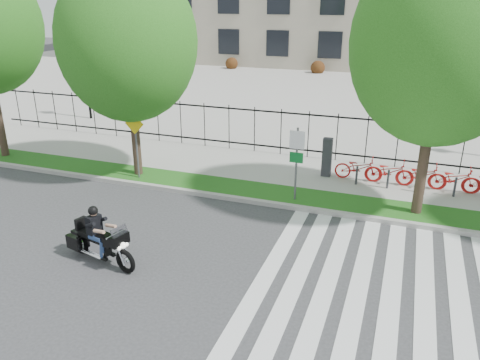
% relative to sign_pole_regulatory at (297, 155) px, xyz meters
% --- Properties ---
extents(ground, '(120.00, 120.00, 0.00)m').
position_rel_sign_pole_regulatory_xyz_m(ground, '(-1.79, -4.58, -1.74)').
color(ground, '#343336').
rests_on(ground, ground).
extents(curb, '(60.00, 0.20, 0.15)m').
position_rel_sign_pole_regulatory_xyz_m(curb, '(-1.79, -0.48, -1.66)').
color(curb, '#A09D96').
rests_on(curb, ground).
extents(grass_verge, '(60.00, 1.50, 0.15)m').
position_rel_sign_pole_regulatory_xyz_m(grass_verge, '(-1.79, 0.37, -1.66)').
color(grass_verge, '#184F13').
rests_on(grass_verge, ground).
extents(sidewalk, '(60.00, 3.50, 0.15)m').
position_rel_sign_pole_regulatory_xyz_m(sidewalk, '(-1.79, 2.87, -1.66)').
color(sidewalk, '#ABA8A0').
rests_on(sidewalk, ground).
extents(plaza, '(80.00, 34.00, 0.10)m').
position_rel_sign_pole_regulatory_xyz_m(plaza, '(-1.79, 20.42, -1.69)').
color(plaza, '#ABA8A0').
rests_on(plaza, ground).
extents(crosswalk_stripes, '(5.70, 8.00, 0.01)m').
position_rel_sign_pole_regulatory_xyz_m(crosswalk_stripes, '(3.04, -4.58, -1.73)').
color(crosswalk_stripes, silver).
rests_on(crosswalk_stripes, ground).
extents(iron_fence, '(30.00, 0.06, 2.00)m').
position_rel_sign_pole_regulatory_xyz_m(iron_fence, '(-1.79, 4.62, -0.59)').
color(iron_fence, black).
rests_on(iron_fence, sidewalk).
extents(lamp_post_left, '(1.06, 0.70, 4.25)m').
position_rel_sign_pole_regulatory_xyz_m(lamp_post_left, '(-13.79, 7.42, 1.47)').
color(lamp_post_left, black).
rests_on(lamp_post_left, ground).
extents(street_tree_1, '(4.94, 4.94, 7.79)m').
position_rel_sign_pole_regulatory_xyz_m(street_tree_1, '(-6.32, 0.37, 3.35)').
color(street_tree_1, '#35261D').
rests_on(street_tree_1, grass_verge).
extents(street_tree_2, '(5.10, 5.10, 8.13)m').
position_rel_sign_pole_regulatory_xyz_m(street_tree_2, '(3.89, 0.37, 3.59)').
color(street_tree_2, '#35261D').
rests_on(street_tree_2, grass_verge).
extents(sign_pole_regulatory, '(0.50, 0.09, 2.50)m').
position_rel_sign_pole_regulatory_xyz_m(sign_pole_regulatory, '(0.00, 0.00, 0.00)').
color(sign_pole_regulatory, '#59595B').
rests_on(sign_pole_regulatory, grass_verge).
extents(sign_pole_warning, '(0.78, 0.09, 2.49)m').
position_rel_sign_pole_regulatory_xyz_m(sign_pole_warning, '(-6.08, 0.00, 0.00)').
color(sign_pole_warning, '#59595B').
rests_on(sign_pole_warning, grass_verge).
extents(motorcycle_rider, '(2.41, 1.06, 1.90)m').
position_rel_sign_pole_regulatory_xyz_m(motorcycle_rider, '(-3.87, -5.43, -1.11)').
color(motorcycle_rider, black).
rests_on(motorcycle_rider, ground).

